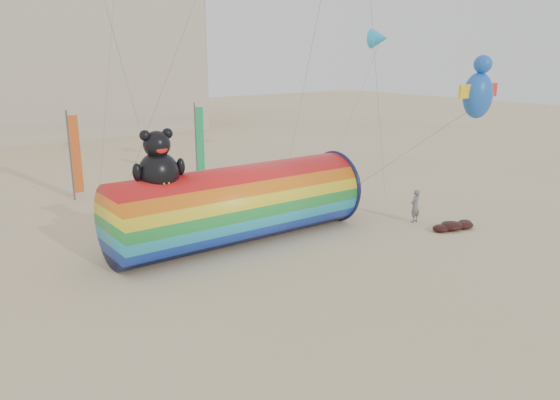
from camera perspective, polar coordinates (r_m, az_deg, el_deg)
ground at (r=21.89m, az=1.30°, el=-7.10°), size 160.00×160.00×0.00m
windsock_assembly at (r=24.51m, az=-4.36°, el=-0.23°), size 11.90×3.62×5.49m
kite_handler at (r=28.28m, az=13.94°, el=-0.61°), size 0.67×0.50×1.69m
fabric_bundle at (r=27.86m, az=17.68°, el=-2.56°), size 2.62×1.35×0.41m
festival_banners at (r=33.21m, az=-18.69°, el=4.49°), size 13.97×2.56×5.20m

